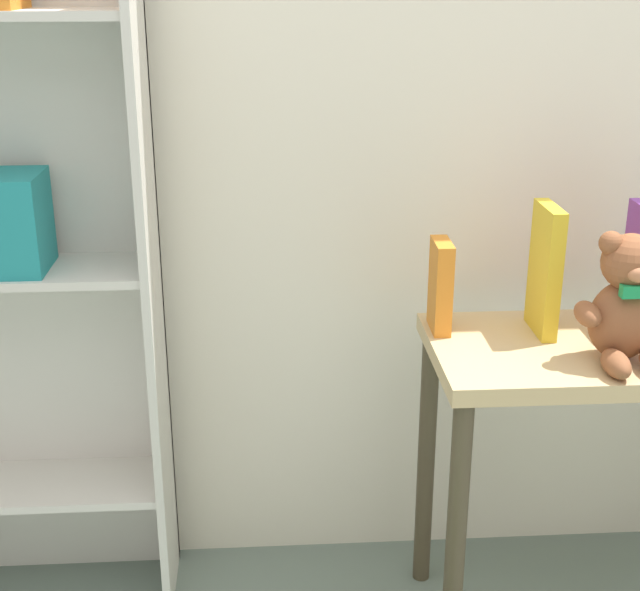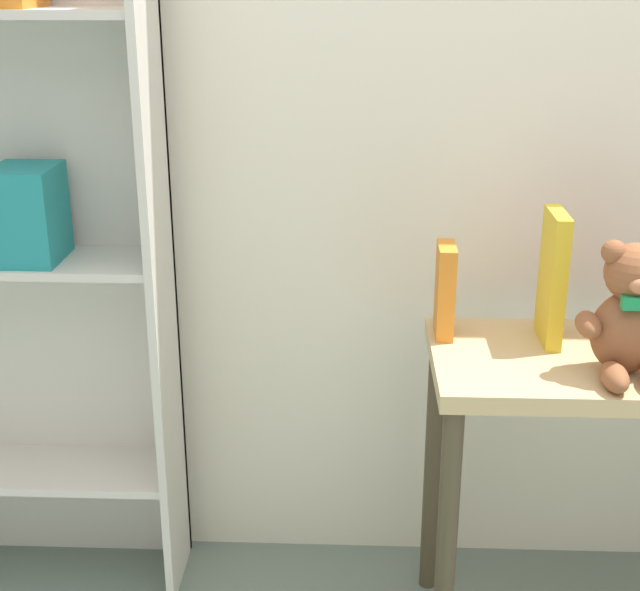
% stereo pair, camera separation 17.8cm
% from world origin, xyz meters
% --- Properties ---
extents(wall_back, '(4.80, 0.06, 2.50)m').
position_xyz_m(wall_back, '(0.00, 1.36, 1.25)').
color(wall_back, silver).
rests_on(wall_back, ground_plane).
extents(display_table, '(0.69, 0.39, 0.68)m').
position_xyz_m(display_table, '(0.33, 1.03, 0.56)').
color(display_table, tan).
rests_on(display_table, ground_plane).
extents(teddy_bear, '(0.20, 0.18, 0.26)m').
position_xyz_m(teddy_bear, '(0.34, 0.95, 0.80)').
color(teddy_bear, brown).
rests_on(teddy_bear, display_table).
extents(book_standing_orange, '(0.04, 0.10, 0.19)m').
position_xyz_m(book_standing_orange, '(0.02, 1.13, 0.77)').
color(book_standing_orange, orange).
rests_on(book_standing_orange, display_table).
extents(book_standing_yellow, '(0.03, 0.13, 0.27)m').
position_xyz_m(book_standing_yellow, '(0.23, 1.10, 0.81)').
color(book_standing_yellow, gold).
rests_on(book_standing_yellow, display_table).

